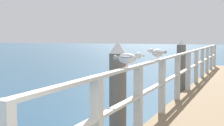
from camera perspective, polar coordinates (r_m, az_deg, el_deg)
pier_railing at (r=10.60m, az=11.70°, el=-0.49°), size 0.12×16.74×1.09m
dock_piling_near at (r=6.01m, az=0.90°, el=-5.31°), size 0.29×0.29×1.84m
dock_piling_far at (r=11.69m, az=10.62°, el=-0.71°), size 0.29×0.29×1.84m
seagull_foreground at (r=5.17m, az=2.45°, el=0.79°), size 0.47×0.22×0.21m
seagull_background at (r=6.92m, az=7.02°, el=1.65°), size 0.28×0.43×0.21m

